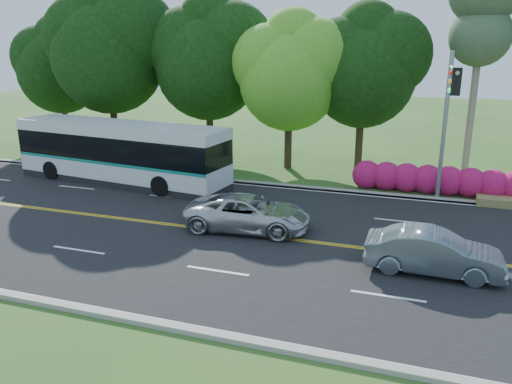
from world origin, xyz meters
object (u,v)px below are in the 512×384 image
(transit_bus, at_px, (120,153))
(suv, at_px, (248,213))
(traffic_signal, at_px, (448,108))
(sedan, at_px, (434,252))

(transit_bus, xyz_separation_m, suv, (8.97, -4.73, -0.91))
(traffic_signal, height_order, transit_bus, traffic_signal)
(traffic_signal, bearing_deg, suv, -146.22)
(sedan, bearing_deg, traffic_signal, -1.46)
(sedan, bearing_deg, suv, 75.88)
(traffic_signal, xyz_separation_m, suv, (-7.33, -4.90, -3.95))
(transit_bus, relative_size, suv, 2.51)
(transit_bus, height_order, sedan, transit_bus)
(traffic_signal, relative_size, suv, 1.39)
(traffic_signal, relative_size, transit_bus, 0.55)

